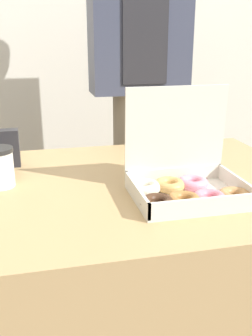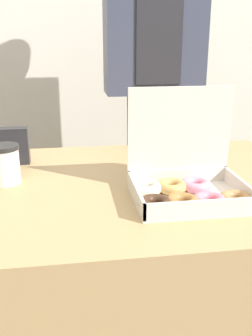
% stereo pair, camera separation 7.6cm
% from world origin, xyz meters
% --- Properties ---
extents(wall_back, '(10.00, 0.05, 2.60)m').
position_xyz_m(wall_back, '(0.00, 1.20, 1.30)').
color(wall_back, beige).
rests_on(wall_back, ground_plane).
extents(table, '(1.01, 0.82, 0.75)m').
position_xyz_m(table, '(0.00, 0.00, 0.37)').
color(table, tan).
rests_on(table, ground_plane).
extents(donut_box, '(0.32, 0.24, 0.28)m').
position_xyz_m(donut_box, '(0.07, -0.14, 0.79)').
color(donut_box, silver).
rests_on(donut_box, table).
extents(person_customer, '(0.41, 0.23, 1.74)m').
position_xyz_m(person_customer, '(0.14, 0.60, 0.96)').
color(person_customer, gray).
rests_on(person_customer, ground_plane).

